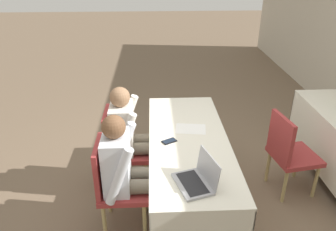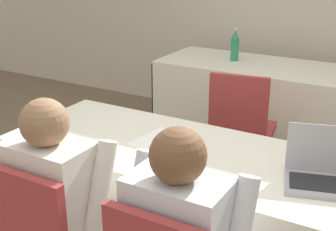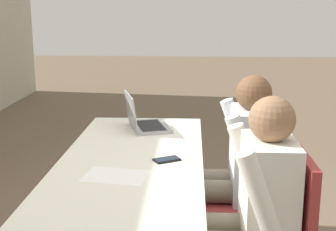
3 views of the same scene
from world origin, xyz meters
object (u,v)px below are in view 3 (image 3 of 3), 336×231
cell_phone (167,160)px  chair_near_right (254,189)px  laptop (145,122)px  person_checkered_shirt (250,207)px  person_white_shirt (237,163)px

cell_phone → chair_near_right: bearing=-91.6°
laptop → chair_near_right: (-0.37, -0.67, -0.30)m
laptop → chair_near_right: size_ratio=0.44×
laptop → cell_phone: bearing=179.1°
chair_near_right → person_checkered_shirt: 0.64m
cell_phone → person_white_shirt: person_white_shirt is taller
chair_near_right → person_white_shirt: 0.19m
person_checkered_shirt → person_white_shirt: (0.61, 0.00, 0.00)m
cell_phone → person_white_shirt: bearing=-85.7°
laptop → person_checkered_shirt: 1.14m
laptop → cell_phone: 0.65m
person_white_shirt → cell_phone: bearing=-56.5°
cell_phone → person_checkered_shirt: (-0.35, -0.39, -0.10)m
chair_near_right → person_checkered_shirt: size_ratio=0.78×
laptop → person_checkered_shirt: size_ratio=0.34×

